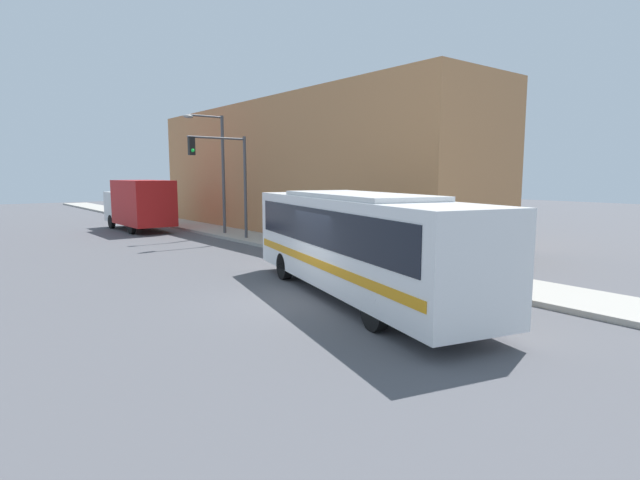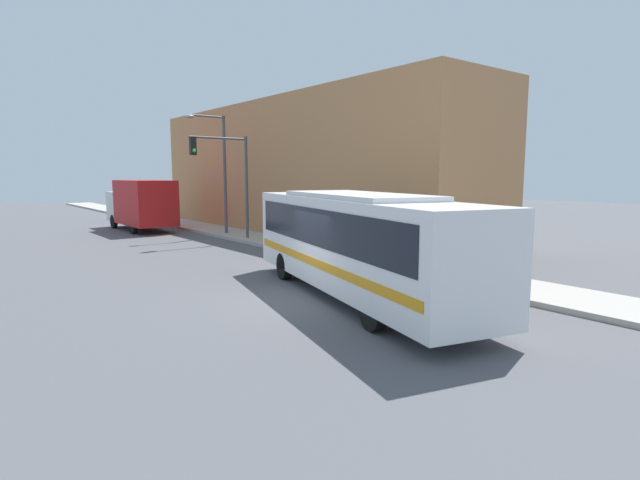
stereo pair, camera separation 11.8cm
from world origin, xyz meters
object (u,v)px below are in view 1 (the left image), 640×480
delivery_truck (139,203)px  parking_meter (276,228)px  traffic_light_pole (226,169)px  street_lamp (218,164)px  city_bus (357,238)px  fire_hydrant (356,251)px

delivery_truck → parking_meter: 12.11m
traffic_light_pole → street_lamp: 2.85m
traffic_light_pole → street_lamp: bearing=71.8°
parking_meter → street_lamp: size_ratio=0.18×
traffic_light_pole → city_bus: bearing=-101.9°
city_bus → traffic_light_pole: size_ratio=2.01×
delivery_truck → traffic_light_pole: (1.78, -8.58, 2.14)m
traffic_light_pole → parking_meter: (0.96, -3.20, -2.90)m
fire_hydrant → parking_meter: (0.00, 5.84, 0.45)m
delivery_truck → parking_meter: size_ratio=5.91×
delivery_truck → parking_meter: (2.73, -11.78, -0.76)m
parking_meter → street_lamp: street_lamp is taller
traffic_light_pole → parking_meter: traffic_light_pole is taller
parking_meter → street_lamp: (-0.07, 5.89, 3.21)m
fire_hydrant → traffic_light_pole: traffic_light_pole is taller
delivery_truck → traffic_light_pole: size_ratio=1.30×
delivery_truck → street_lamp: 6.91m
city_bus → street_lamp: 16.47m
street_lamp → parking_meter: bearing=-89.3°
fire_hydrant → parking_meter: bearing=90.0°
delivery_truck → traffic_light_pole: 9.02m
city_bus → delivery_truck: bearing=102.0°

